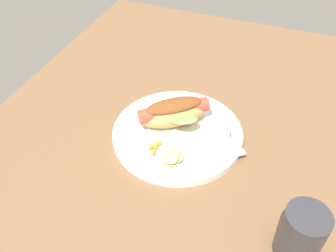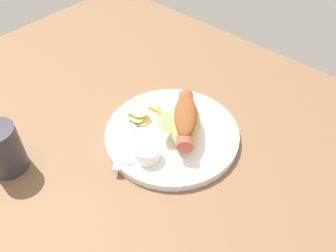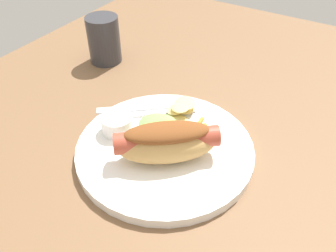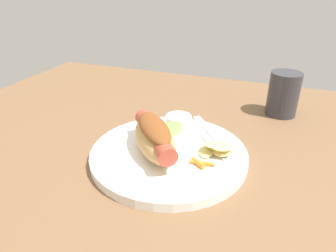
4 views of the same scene
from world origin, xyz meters
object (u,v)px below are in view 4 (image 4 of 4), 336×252
at_px(plate, 169,154).
at_px(carrot_garnish, 200,163).
at_px(fork, 206,138).
at_px(chips_pile, 217,148).
at_px(sauce_ramekin, 179,122).
at_px(drinking_cup, 283,94).
at_px(knife, 212,133).
at_px(hot_dog, 155,137).

height_order(plate, carrot_garnish, carrot_garnish).
relative_size(fork, chips_pile, 1.83).
bearing_deg(fork, sauce_ramekin, -147.09).
relative_size(chips_pile, drinking_cup, 0.70).
bearing_deg(carrot_garnish, knife, 93.02).
xyz_separation_m(plate, sauce_ramekin, (-0.01, 0.08, 0.02)).
bearing_deg(hot_dog, drinking_cup, 105.88).
relative_size(hot_dog, drinking_cup, 1.49).
bearing_deg(drinking_cup, carrot_garnish, -111.92).
height_order(fork, drinking_cup, drinking_cup).
height_order(plate, fork, fork).
distance_m(carrot_garnish, drinking_cup, 0.31).
xyz_separation_m(knife, drinking_cup, (0.12, 0.18, 0.03)).
bearing_deg(sauce_ramekin, carrot_garnish, -56.06).
xyz_separation_m(chips_pile, carrot_garnish, (-0.02, -0.04, -0.01)).
bearing_deg(fork, hot_dog, -81.05).
bearing_deg(drinking_cup, plate, -124.14).
bearing_deg(drinking_cup, hot_dog, -125.41).
height_order(hot_dog, knife, hot_dog).
distance_m(plate, knife, 0.10).
bearing_deg(chips_pile, hot_dog, -161.42).
bearing_deg(knife, sauce_ramekin, -126.77).
xyz_separation_m(sauce_ramekin, carrot_garnish, (0.07, -0.11, -0.01)).
height_order(hot_dog, chips_pile, hot_dog).
relative_size(hot_dog, chips_pile, 2.14).
distance_m(hot_dog, chips_pile, 0.11).
relative_size(sauce_ramekin, chips_pile, 0.72).
distance_m(hot_dog, knife, 0.13).
distance_m(hot_dog, drinking_cup, 0.34).
relative_size(hot_dog, fork, 1.17).
height_order(knife, drinking_cup, drinking_cup).
bearing_deg(chips_pile, sauce_ramekin, 144.17).
xyz_separation_m(plate, knife, (0.06, 0.08, 0.01)).
height_order(sauce_ramekin, drinking_cup, drinking_cup).
bearing_deg(plate, carrot_garnish, -21.64).
height_order(fork, chips_pile, chips_pile).
relative_size(sauce_ramekin, knife, 0.33).
bearing_deg(fork, knife, 125.12).
bearing_deg(hot_dog, chips_pile, 69.87).
height_order(hot_dog, drinking_cup, drinking_cup).
distance_m(chips_pile, carrot_garnish, 0.05).
bearing_deg(chips_pile, plate, -167.31).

